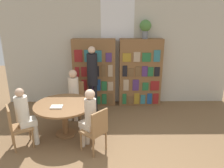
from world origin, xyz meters
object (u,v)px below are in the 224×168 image
bookshelf_left (94,73)px  chair_left_side (76,97)px  seated_reader_back (25,114)px  librarian_standing (92,73)px  flower_vase (145,27)px  reading_table (64,109)px  chair_far_side (96,129)px  chair_near_camera (16,125)px  bookshelf_right (140,73)px  seated_reader_right (89,116)px  seated_reader_left (73,92)px

bookshelf_left → chair_left_side: (-0.45, -0.71, -0.45)m
seated_reader_back → librarian_standing: librarian_standing is taller
flower_vase → bookshelf_left: bearing=-179.8°
reading_table → chair_far_side: (0.72, -0.65, -0.12)m
chair_near_camera → chair_left_side: bearing=117.0°
bookshelf_right → seated_reader_right: 2.54m
bookshelf_right → chair_left_side: bearing=-157.8°
seated_reader_right → librarian_standing: 1.73m
chair_left_side → seated_reader_left: (-0.02, -0.18, 0.22)m
seated_reader_left → seated_reader_back: (-0.76, -1.17, -0.03)m
chair_left_side → chair_far_side: size_ratio=1.00×
chair_near_camera → librarian_standing: 2.22m
seated_reader_left → chair_left_side: bearing=-90.0°
flower_vase → chair_near_camera: flower_vase is taller
chair_far_side → librarian_standing: librarian_standing is taller
flower_vase → reading_table: 3.01m
flower_vase → seated_reader_right: flower_vase is taller
librarian_standing → bookshelf_left: bearing=88.5°
reading_table → seated_reader_back: seated_reader_back is taller
bookshelf_left → flower_vase: bearing=0.2°
seated_reader_right → librarian_standing: librarian_standing is taller
chair_near_camera → bookshelf_left: bearing=117.2°
chair_near_camera → flower_vase: bearing=97.9°
seated_reader_back → librarian_standing: 2.01m
chair_left_side → chair_far_side: (0.62, -1.61, 0.00)m
seated_reader_right → seated_reader_back: (-1.26, 0.13, -0.01)m
seated_reader_left → reading_table: bearing=90.0°
chair_near_camera → chair_far_side: (1.55, -0.16, 0.00)m
bookshelf_right → librarian_standing: bookshelf_right is taller
librarian_standing → reading_table: bearing=-114.5°
chair_left_side → chair_far_side: 1.72m
chair_far_side → seated_reader_right: bearing=90.0°
bookshelf_right → bookshelf_left: bearing=-180.0°
chair_near_camera → seated_reader_left: seated_reader_left is taller
reading_table → seated_reader_right: 0.78m
seated_reader_back → librarian_standing: size_ratio=0.69×
bookshelf_right → seated_reader_back: (-2.52, -2.06, -0.26)m
bookshelf_right → seated_reader_left: (-1.76, -0.89, -0.23)m
seated_reader_right → seated_reader_left: bearing=62.9°
reading_table → chair_far_side: bearing=-41.9°
bookshelf_left → chair_near_camera: bearing=-122.7°
librarian_standing → bookshelf_right: bearing=21.0°
bookshelf_right → chair_far_side: 2.61m
flower_vase → seated_reader_left: size_ratio=0.39×
seated_reader_right → bookshelf_left: bearing=42.8°
seated_reader_back → seated_reader_right: bearing=54.1°
bookshelf_right → chair_far_side: bearing=-115.8°
chair_near_camera → chair_left_side: 1.72m
flower_vase → chair_far_side: bearing=-117.5°
bookshelf_right → chair_left_side: bookshelf_right is taller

